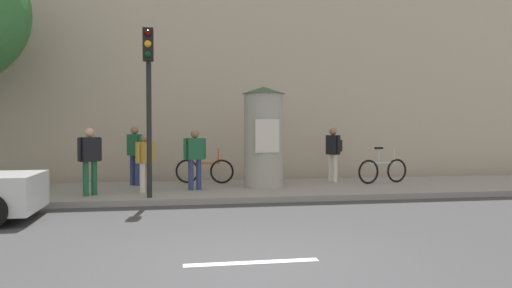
% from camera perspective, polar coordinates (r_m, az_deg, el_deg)
% --- Properties ---
extents(ground_plane, '(80.00, 80.00, 0.00)m').
position_cam_1_polar(ground_plane, '(6.47, -0.50, -14.03)').
color(ground_plane, '#38383A').
extents(sidewalk_curb, '(36.00, 4.00, 0.15)m').
position_cam_1_polar(sidewalk_curb, '(13.29, -5.45, -5.57)').
color(sidewalk_curb, gray).
rests_on(sidewalk_curb, ground_plane).
extents(lane_markings, '(25.80, 0.16, 0.01)m').
position_cam_1_polar(lane_markings, '(6.47, -0.50, -13.99)').
color(lane_markings, silver).
rests_on(lane_markings, ground_plane).
extents(building_backdrop, '(36.00, 5.00, 10.82)m').
position_cam_1_polar(building_backdrop, '(18.54, -6.72, 13.06)').
color(building_backdrop, '#B7A893').
rests_on(building_backdrop, ground_plane).
extents(traffic_light, '(0.24, 0.45, 3.95)m').
position_cam_1_polar(traffic_light, '(11.44, -12.74, 7.05)').
color(traffic_light, black).
rests_on(traffic_light, sidewalk_curb).
extents(poster_column, '(1.20, 1.20, 2.82)m').
position_cam_1_polar(poster_column, '(13.39, 0.91, 0.95)').
color(poster_column, '#9E9B93').
rests_on(poster_column, sidewalk_curb).
extents(pedestrian_in_dark_shirt, '(0.60, 0.38, 1.61)m').
position_cam_1_polar(pedestrian_in_dark_shirt, '(12.79, -7.34, -1.28)').
color(pedestrian_in_dark_shirt, navy).
rests_on(pedestrian_in_dark_shirt, sidewalk_curb).
extents(pedestrian_with_bag, '(0.46, 0.46, 1.71)m').
position_cam_1_polar(pedestrian_with_bag, '(14.16, -14.33, -0.78)').
color(pedestrian_with_bag, navy).
rests_on(pedestrian_with_bag, sidewalk_curb).
extents(pedestrian_in_red_top, '(0.48, 0.56, 1.51)m').
position_cam_1_polar(pedestrian_in_red_top, '(12.49, -13.10, -1.65)').
color(pedestrian_in_red_top, silver).
rests_on(pedestrian_in_red_top, sidewalk_curb).
extents(pedestrian_in_light_jacket, '(0.48, 0.55, 1.67)m').
position_cam_1_polar(pedestrian_in_light_jacket, '(14.94, 9.27, -0.66)').
color(pedestrian_in_light_jacket, silver).
rests_on(pedestrian_in_light_jacket, sidewalk_curb).
extents(pedestrian_with_backpack, '(0.53, 0.53, 1.65)m').
position_cam_1_polar(pedestrian_with_backpack, '(12.29, -19.33, -1.27)').
color(pedestrian_with_backpack, '#1E5938').
rests_on(pedestrian_with_backpack, sidewalk_curb).
extents(bicycle_leaning, '(1.74, 0.47, 1.09)m').
position_cam_1_polar(bicycle_leaning, '(14.84, 14.95, -3.05)').
color(bicycle_leaning, black).
rests_on(bicycle_leaning, sidewalk_curb).
extents(bicycle_upright, '(1.73, 0.49, 1.09)m').
position_cam_1_polar(bicycle_upright, '(14.38, -6.19, -3.16)').
color(bicycle_upright, black).
rests_on(bicycle_upright, sidewalk_curb).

